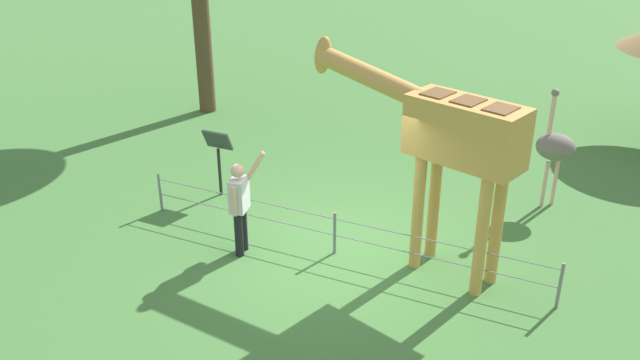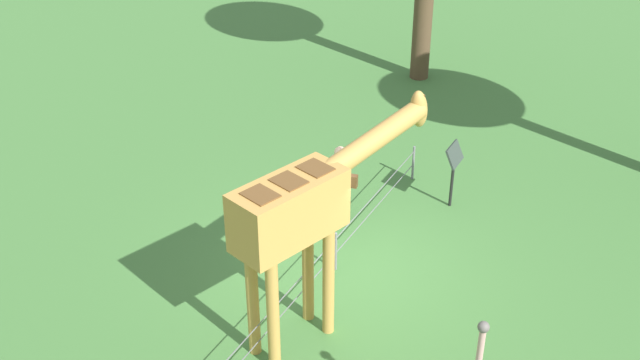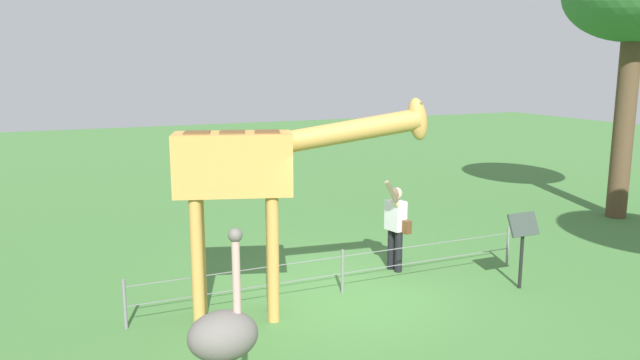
% 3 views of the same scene
% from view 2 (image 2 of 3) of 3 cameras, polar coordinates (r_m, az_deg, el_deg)
% --- Properties ---
extents(ground_plane, '(60.00, 60.00, 0.00)m').
position_cam_2_polar(ground_plane, '(13.26, 1.79, -6.84)').
color(ground_plane, '#427538').
extents(giraffe, '(3.74, 1.59, 3.32)m').
position_cam_2_polar(giraffe, '(10.76, -1.06, -2.21)').
color(giraffe, '#C69347').
rests_on(giraffe, ground_plane).
extents(visitor, '(0.55, 0.57, 1.77)m').
position_cam_2_polar(visitor, '(14.08, 1.52, 0.03)').
color(visitor, black).
rests_on(visitor, ground_plane).
extents(info_sign, '(0.56, 0.21, 1.32)m').
position_cam_2_polar(info_sign, '(14.74, 9.91, 1.25)').
color(info_sign, black).
rests_on(info_sign, ground_plane).
extents(wire_fence, '(7.05, 0.05, 0.75)m').
position_cam_2_polar(wire_fence, '(13.08, 1.17, -5.22)').
color(wire_fence, slate).
rests_on(wire_fence, ground_plane).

